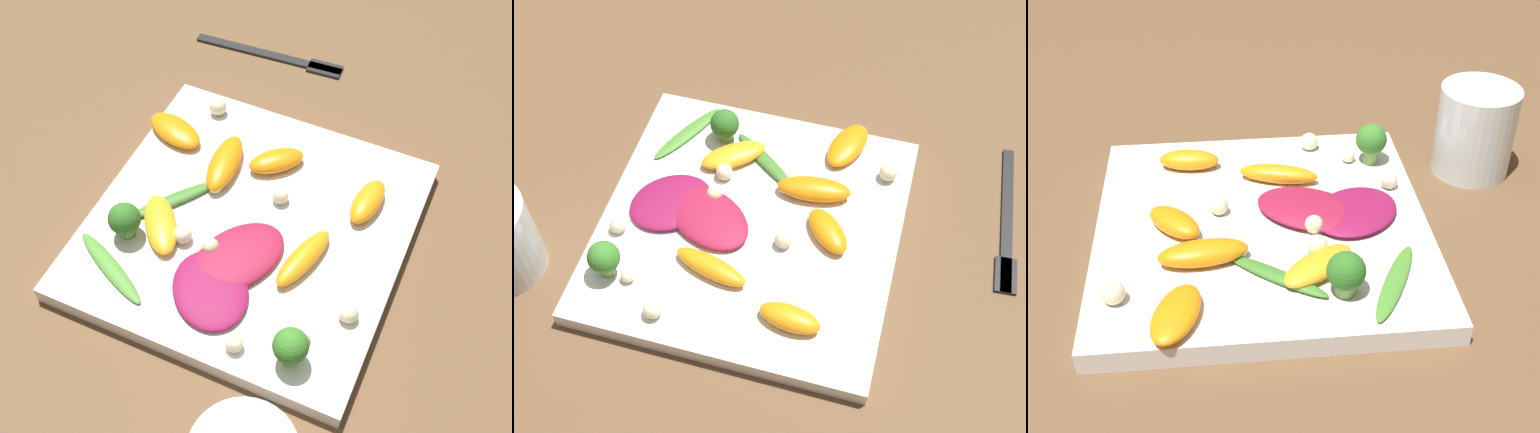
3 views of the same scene
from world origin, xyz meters
The scene contains 23 objects.
ground_plane centered at (0.00, 0.00, 0.00)m, with size 2.40×2.40×0.00m, color brown.
plate centered at (0.00, 0.00, 0.01)m, with size 0.29×0.29×0.02m.
fork centered at (0.07, -0.25, 0.00)m, with size 0.18×0.03×0.01m.
radicchio_leaf_0 centered at (-0.01, 0.04, 0.03)m, with size 0.10×0.11×0.01m.
radicchio_leaf_1 centered at (0.00, 0.08, 0.02)m, with size 0.10×0.11×0.01m.
orange_segment_0 centered at (0.07, 0.04, 0.03)m, with size 0.07×0.07×0.01m.
orange_segment_1 centered at (0.01, -0.08, 0.03)m, with size 0.06×0.06×0.02m.
orange_segment_2 centered at (0.05, -0.05, 0.03)m, with size 0.04×0.08×0.02m.
orange_segment_3 centered at (0.12, -0.07, 0.03)m, with size 0.07×0.05×0.01m.
orange_segment_4 centered at (-0.06, 0.02, 0.03)m, with size 0.04×0.08×0.02m.
orange_segment_5 centered at (-0.09, -0.06, 0.03)m, with size 0.03×0.06×0.02m.
broccoli_floret_0 centered at (0.10, 0.06, 0.04)m, with size 0.03×0.03×0.04m.
broccoli_floret_1 centered at (-0.09, 0.11, 0.04)m, with size 0.03×0.03×0.04m.
arugula_sprig_0 centered at (0.09, 0.10, 0.02)m, with size 0.09×0.06×0.01m.
arugula_sprig_1 centered at (0.08, 0.01, 0.02)m, with size 0.07×0.08×0.01m.
macadamia_nut_0 centered at (0.05, 0.04, 0.03)m, with size 0.02×0.02×0.02m.
macadamia_nut_1 centered at (0.05, -0.02, 0.03)m, with size 0.01×0.01×0.01m.
macadamia_nut_2 centered at (-0.12, 0.06, 0.03)m, with size 0.02×0.02×0.02m.
macadamia_nut_3 centered at (0.02, 0.04, 0.03)m, with size 0.02×0.02×0.02m.
macadamia_nut_4 centered at (0.09, -0.12, 0.03)m, with size 0.02×0.02×0.02m.
macadamia_nut_5 centered at (-0.02, -0.04, 0.03)m, with size 0.02×0.02×0.02m.
macadamia_nut_6 centered at (-0.09, 0.09, 0.03)m, with size 0.01×0.01×0.01m.
macadamia_nut_7 centered at (-0.04, 0.12, 0.03)m, with size 0.02×0.02×0.02m.
Camera 2 is at (-0.38, -0.12, 0.59)m, focal length 50.00 mm.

